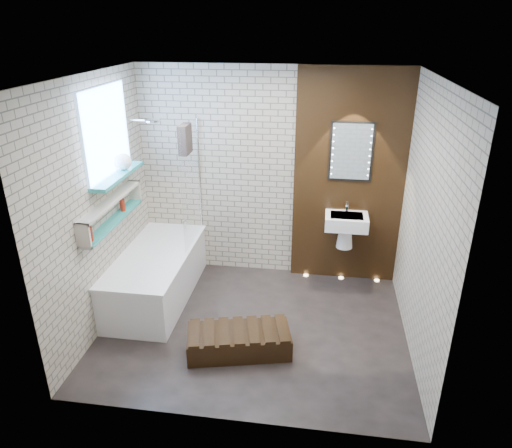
% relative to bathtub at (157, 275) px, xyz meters
% --- Properties ---
extents(ground, '(3.20, 3.20, 0.00)m').
position_rel_bathtub_xyz_m(ground, '(1.22, -0.45, -0.29)').
color(ground, black).
rests_on(ground, ground).
extents(room_shell, '(3.24, 3.20, 2.60)m').
position_rel_bathtub_xyz_m(room_shell, '(1.22, -0.45, 1.01)').
color(room_shell, tan).
rests_on(room_shell, ground).
extents(walnut_panel, '(1.30, 0.06, 2.60)m').
position_rel_bathtub_xyz_m(walnut_panel, '(2.17, 0.82, 1.01)').
color(walnut_panel, black).
rests_on(walnut_panel, ground).
extents(clerestory_window, '(0.18, 1.00, 0.94)m').
position_rel_bathtub_xyz_m(clerestory_window, '(-0.34, -0.10, 1.61)').
color(clerestory_window, '#7FADE0').
rests_on(clerestory_window, room_shell).
extents(display_niche, '(0.14, 1.30, 0.26)m').
position_rel_bathtub_xyz_m(display_niche, '(-0.31, -0.30, 0.91)').
color(display_niche, teal).
rests_on(display_niche, room_shell).
extents(bathtub, '(0.79, 1.74, 0.70)m').
position_rel_bathtub_xyz_m(bathtub, '(0.00, 0.00, 0.00)').
color(bathtub, white).
rests_on(bathtub, ground).
extents(bath_screen, '(0.01, 0.78, 1.40)m').
position_rel_bathtub_xyz_m(bath_screen, '(0.35, 0.44, 0.99)').
color(bath_screen, white).
rests_on(bath_screen, bathtub).
extents(towel, '(0.09, 0.25, 0.32)m').
position_rel_bathtub_xyz_m(towel, '(0.35, 0.29, 1.56)').
color(towel, black).
rests_on(towel, bath_screen).
extents(shower_head, '(0.18, 0.18, 0.02)m').
position_rel_bathtub_xyz_m(shower_head, '(-0.08, 0.50, 1.71)').
color(shower_head, silver).
rests_on(shower_head, room_shell).
extents(washbasin, '(0.50, 0.36, 0.58)m').
position_rel_bathtub_xyz_m(washbasin, '(2.17, 0.62, 0.50)').
color(washbasin, white).
rests_on(washbasin, walnut_panel).
extents(led_mirror, '(0.50, 0.02, 0.70)m').
position_rel_bathtub_xyz_m(led_mirror, '(2.17, 0.78, 1.36)').
color(led_mirror, black).
rests_on(led_mirror, walnut_panel).
extents(walnut_step, '(1.09, 0.67, 0.22)m').
position_rel_bathtub_xyz_m(walnut_step, '(1.14, -0.86, -0.18)').
color(walnut_step, black).
rests_on(walnut_step, ground).
extents(niche_bottles, '(0.06, 0.84, 0.14)m').
position_rel_bathtub_xyz_m(niche_bottles, '(-0.31, -0.46, 0.88)').
color(niche_bottles, maroon).
rests_on(niche_bottles, display_niche).
extents(sill_vases, '(0.18, 0.18, 0.18)m').
position_rel_bathtub_xyz_m(sill_vases, '(-0.28, 0.05, 1.35)').
color(sill_vases, white).
rests_on(sill_vases, clerestory_window).
extents(floor_uplights, '(0.96, 0.06, 0.01)m').
position_rel_bathtub_xyz_m(floor_uplights, '(2.17, 0.75, -0.29)').
color(floor_uplights, '#FFD899').
rests_on(floor_uplights, ground).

